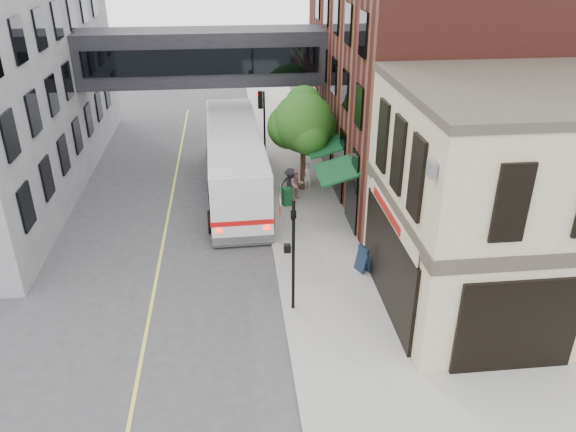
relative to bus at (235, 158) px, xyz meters
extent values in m
plane|color=#38383A|center=(1.47, -13.38, -1.94)|extent=(120.00, 120.00, 0.00)
cube|color=gray|center=(3.47, 0.62, -1.87)|extent=(4.00, 60.00, 0.15)
cube|color=tan|center=(10.47, -11.38, 2.13)|extent=(10.00, 8.00, 8.15)
cube|color=#38332B|center=(10.47, -11.38, 2.21)|extent=(10.12, 8.12, 0.50)
cube|color=#38332B|center=(10.47, -11.38, 6.36)|extent=(10.12, 8.12, 0.30)
cube|color=black|center=(5.41, -11.38, -0.09)|extent=(0.14, 6.40, 3.40)
cube|color=black|center=(5.37, -11.38, -0.09)|extent=(0.04, 5.90, 3.00)
cube|color=maroon|center=(5.35, -10.78, 1.86)|extent=(0.03, 3.60, 0.32)
cube|color=#511F19|center=(11.47, 1.62, 5.06)|extent=(12.00, 18.00, 14.00)
cube|color=#0B341E|center=(4.61, 0.37, 1.06)|extent=(1.80, 13.00, 0.40)
cube|color=black|center=(-1.53, 4.62, 4.56)|extent=(14.00, 3.00, 3.00)
cube|color=black|center=(-1.53, 3.07, 4.56)|extent=(13.00, 0.08, 1.40)
cube|color=black|center=(-1.53, 6.17, 4.56)|extent=(13.00, 0.08, 1.40)
cylinder|color=black|center=(1.87, -11.38, 0.46)|extent=(0.12, 0.12, 4.50)
cube|color=black|center=(1.65, -11.38, 0.81)|extent=(0.25, 0.22, 0.30)
imported|color=black|center=(1.87, -11.38, 2.31)|extent=(0.20, 0.16, 1.00)
cylinder|color=black|center=(1.87, 3.62, 0.46)|extent=(0.12, 0.12, 4.50)
cube|color=black|center=(1.65, 3.62, 0.81)|extent=(0.25, 0.22, 0.30)
cube|color=black|center=(1.65, 3.62, 2.21)|extent=(0.28, 0.28, 1.00)
sphere|color=#FF0C05|center=(1.49, 3.62, 2.56)|extent=(0.18, 0.18, 0.18)
cylinder|color=gray|center=(1.87, -6.38, -0.29)|extent=(0.08, 0.08, 3.00)
cube|color=white|center=(1.85, -6.38, 0.41)|extent=(0.03, 0.75, 0.22)
cube|color=#0C591E|center=(1.85, -6.38, 0.96)|extent=(0.03, 0.70, 0.18)
cube|color=#B20C0C|center=(1.85, -6.38, -0.09)|extent=(0.03, 0.30, 0.40)
cylinder|color=#382619|center=(3.67, -0.38, -0.39)|extent=(0.28, 0.28, 2.80)
sphere|color=#194913|center=(3.67, -0.38, 2.01)|extent=(3.20, 3.20, 3.20)
sphere|color=#194913|center=(4.47, 0.12, 1.61)|extent=(2.20, 2.20, 2.20)
sphere|color=#194913|center=(2.97, -0.08, 1.71)|extent=(2.40, 2.40, 2.40)
sphere|color=#194913|center=(3.77, 0.22, 2.81)|extent=(2.00, 2.00, 2.00)
cube|color=#D8CC4C|center=(-3.53, -3.38, -1.94)|extent=(0.12, 40.00, 0.01)
cube|color=silver|center=(0.00, 0.00, -0.10)|extent=(3.15, 12.93, 3.24)
cube|color=black|center=(0.00, 0.00, 0.46)|extent=(3.21, 12.71, 1.17)
cube|color=#B20C0C|center=(0.00, 0.00, -0.66)|extent=(3.22, 12.96, 0.25)
cylinder|color=black|center=(-1.27, -4.73, -1.38)|extent=(0.37, 1.13, 1.12)
cylinder|color=black|center=(1.53, -4.65, -1.38)|extent=(0.37, 1.13, 1.12)
cylinder|color=black|center=(-1.52, 4.21, -1.38)|extent=(0.37, 1.13, 1.12)
cylinder|color=black|center=(1.28, 4.29, -1.38)|extent=(0.37, 1.13, 1.12)
imported|color=silver|center=(3.95, -0.45, -1.03)|extent=(0.56, 0.37, 1.52)
imported|color=#D28888|center=(3.17, -1.68, -0.97)|extent=(0.93, 0.81, 1.65)
imported|color=#23212A|center=(2.84, -1.66, -0.92)|extent=(1.20, 0.79, 1.75)
cube|color=#124E27|center=(2.60, -2.37, -1.32)|extent=(0.55, 0.51, 0.94)
cube|color=#101E32|center=(5.07, -9.08, -1.23)|extent=(0.62, 0.74, 1.13)
camera|label=1|loc=(-0.17, -28.68, 10.85)|focal=35.00mm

